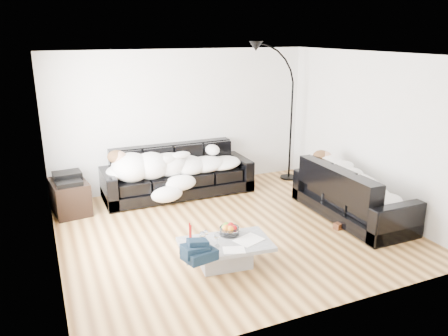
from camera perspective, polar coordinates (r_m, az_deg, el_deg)
name	(u,v)px	position (r m, az deg, el deg)	size (l,w,h in m)	color
ground	(232,229)	(6.75, 1.02, -8.02)	(5.00, 5.00, 0.00)	brown
wall_back	(183,120)	(8.35, -5.37, 6.29)	(5.00, 0.02, 2.60)	silver
wall_left	(47,168)	(5.77, -22.14, 0.03)	(0.02, 4.50, 2.60)	silver
wall_right	(369,132)	(7.66, 18.42, 4.47)	(0.02, 4.50, 2.60)	silver
ceiling	(233,54)	(6.10, 1.16, 14.62)	(5.00, 5.00, 0.00)	white
sofa_back	(178,172)	(8.05, -6.06, -0.47)	(2.70, 0.94, 0.88)	black
sofa_right	(353,192)	(7.32, 16.44, -3.02)	(2.12, 0.91, 0.86)	black
sleeper_back	(178,161)	(7.94, -5.99, 0.85)	(2.29, 0.79, 0.46)	white
sleeper_right	(354,179)	(7.26, 16.58, -1.45)	(1.82, 0.77, 0.45)	white
teal_cushion	(326,164)	(7.68, 13.19, 0.47)	(0.36, 0.30, 0.20)	#0B4C4E
coffee_table	(225,254)	(5.70, 0.18, -11.20)	(1.15, 0.67, 0.34)	#939699
fruit_bowl	(229,229)	(5.79, 0.71, -7.95)	(0.26, 0.26, 0.16)	white
wine_glass_a	(206,236)	(5.61, -2.39, -8.85)	(0.07, 0.07, 0.16)	white
wine_glass_b	(202,238)	(5.51, -2.85, -9.18)	(0.08, 0.08, 0.19)	white
wine_glass_c	(217,239)	(5.48, -0.92, -9.32)	(0.08, 0.08, 0.19)	white
candle_left	(191,234)	(5.58, -4.33, -8.58)	(0.04, 0.04, 0.24)	maroon
candle_right	(190,232)	(5.61, -4.50, -8.35)	(0.05, 0.05, 0.25)	maroon
newspaper_a	(249,240)	(5.68, 3.28, -9.33)	(0.35, 0.26, 0.01)	silver
newspaper_b	(234,250)	(5.43, 1.31, -10.63)	(0.27, 0.19, 0.01)	silver
navy_jacket	(195,244)	(5.20, -3.84, -9.91)	(0.39, 0.33, 0.20)	black
shoes	(343,222)	(7.11, 15.30, -6.79)	(0.49, 0.35, 0.11)	#472311
av_cabinet	(70,197)	(7.71, -19.49, -3.56)	(0.54, 0.79, 0.54)	black
stereo	(68,178)	(7.60, -19.74, -1.18)	(0.44, 0.34, 0.13)	black
floor_lamp	(291,121)	(8.83, 8.77, 6.10)	(0.87, 0.35, 2.40)	black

